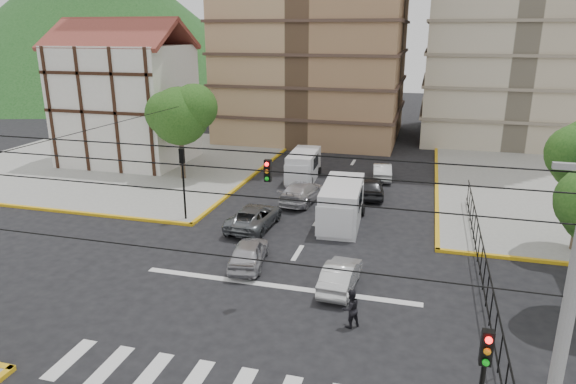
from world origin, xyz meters
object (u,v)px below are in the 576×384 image
(car_silver_front_left, at_px, (249,253))
(van_right_lane, at_px, (341,206))
(car_white_front_right, at_px, (341,275))
(traffic_light_nw, at_px, (183,172))
(pedestrian_crosswalk, at_px, (351,309))
(van_left_lane, at_px, (303,167))
(traffic_light_se, at_px, (482,383))

(car_silver_front_left, bearing_deg, van_right_lane, -126.62)
(car_white_front_right, bearing_deg, traffic_light_nw, -26.58)
(car_silver_front_left, bearing_deg, pedestrian_crosswalk, 135.03)
(pedestrian_crosswalk, bearing_deg, van_left_lane, -112.14)
(traffic_light_nw, distance_m, pedestrian_crosswalk, 14.83)
(van_right_lane, height_order, pedestrian_crosswalk, van_right_lane)
(van_right_lane, bearing_deg, van_left_lane, 113.87)
(traffic_light_se, bearing_deg, car_silver_front_left, 132.34)
(van_left_lane, relative_size, car_white_front_right, 1.30)
(traffic_light_se, bearing_deg, van_right_lane, 109.99)
(van_left_lane, bearing_deg, pedestrian_crosswalk, -73.86)
(van_left_lane, xyz_separation_m, pedestrian_crosswalk, (6.69, -19.56, -0.28))
(traffic_light_nw, distance_m, car_white_front_right, 12.44)
(van_left_lane, bearing_deg, van_right_lane, -65.77)
(van_left_lane, relative_size, pedestrian_crosswalk, 3.15)
(van_right_lane, height_order, car_white_front_right, van_right_lane)
(traffic_light_nw, relative_size, car_white_front_right, 1.14)
(car_silver_front_left, distance_m, car_white_front_right, 4.93)
(traffic_light_se, distance_m, van_right_lane, 18.53)
(traffic_light_se, height_order, van_right_lane, traffic_light_se)
(car_silver_front_left, xyz_separation_m, car_white_front_right, (4.80, -1.14, -0.04))
(traffic_light_nw, height_order, van_right_lane, traffic_light_nw)
(traffic_light_nw, xyz_separation_m, car_silver_front_left, (5.81, -4.86, -2.43))
(van_left_lane, height_order, pedestrian_crosswalk, van_left_lane)
(pedestrian_crosswalk, bearing_deg, traffic_light_se, 80.88)
(car_white_front_right, distance_m, pedestrian_crosswalk, 3.19)
(traffic_light_nw, bearing_deg, traffic_light_se, -45.00)
(traffic_light_se, bearing_deg, pedestrian_crosswalk, 121.91)
(van_right_lane, bearing_deg, pedestrian_crosswalk, -81.47)
(traffic_light_se, bearing_deg, traffic_light_nw, 135.00)
(car_silver_front_left, xyz_separation_m, pedestrian_crosswalk, (5.71, -4.19, 0.12))
(traffic_light_se, xyz_separation_m, van_right_lane, (-6.30, 17.32, -1.89))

